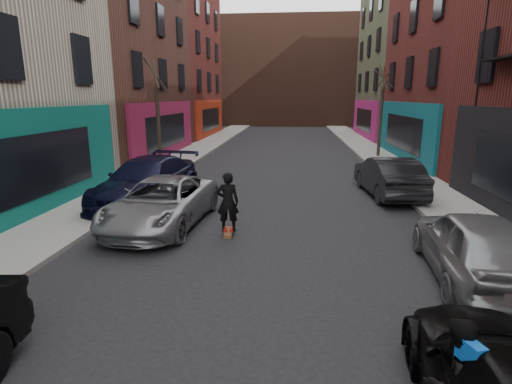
% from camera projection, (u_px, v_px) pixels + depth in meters
% --- Properties ---
extents(sidewalk_left, '(2.50, 84.00, 0.13)m').
position_uv_depth(sidewalk_left, '(208.00, 144.00, 32.67)').
color(sidewalk_left, gray).
rests_on(sidewalk_left, ground).
extents(sidewalk_right, '(2.50, 84.00, 0.13)m').
position_uv_depth(sidewalk_right, '(363.00, 145.00, 31.56)').
color(sidewalk_right, gray).
rests_on(sidewalk_right, ground).
extents(building_far, '(40.00, 10.00, 14.00)m').
position_uv_depth(building_far, '(289.00, 73.00, 55.68)').
color(building_far, '#47281E').
rests_on(building_far, ground).
extents(tree_left_far, '(2.00, 2.00, 6.50)m').
position_uv_depth(tree_left_far, '(157.00, 106.00, 20.28)').
color(tree_left_far, black).
rests_on(tree_left_far, sidewalk_left).
extents(tree_right_far, '(2.00, 2.00, 6.80)m').
position_uv_depth(tree_right_far, '(382.00, 102.00, 24.94)').
color(tree_right_far, black).
rests_on(tree_right_far, sidewalk_right).
extents(parked_left_far, '(2.76, 5.31, 1.43)m').
position_uv_depth(parked_left_far, '(162.00, 202.00, 12.06)').
color(parked_left_far, gray).
rests_on(parked_left_far, ground).
extents(parked_left_end, '(3.02, 5.94, 1.65)m').
position_uv_depth(parked_left_end, '(147.00, 181.00, 14.57)').
color(parked_left_end, black).
rests_on(parked_left_end, ground).
extents(parked_right_far, '(2.22, 4.70, 1.55)m').
position_uv_depth(parked_right_far, '(476.00, 246.00, 8.39)').
color(parked_right_far, gray).
rests_on(parked_right_far, ground).
extents(parked_right_end, '(2.03, 4.82, 1.55)m').
position_uv_depth(parked_right_end, '(388.00, 176.00, 15.70)').
color(parked_right_end, black).
rests_on(parked_right_end, ground).
extents(skateboard, '(0.30, 0.82, 0.10)m').
position_uv_depth(skateboard, '(228.00, 232.00, 11.40)').
color(skateboard, brown).
rests_on(skateboard, ground).
extents(skateboarder, '(0.66, 0.47, 1.70)m').
position_uv_depth(skateboarder, '(228.00, 202.00, 11.19)').
color(skateboarder, black).
rests_on(skateboarder, skateboard).
extents(pedestrian, '(0.88, 0.78, 1.50)m').
position_uv_depth(pedestrian, '(454.00, 380.00, 4.43)').
color(pedestrian, black).
rests_on(pedestrian, ground).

